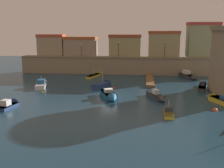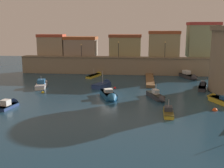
{
  "view_description": "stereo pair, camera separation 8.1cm",
  "coord_description": "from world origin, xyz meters",
  "px_view_note": "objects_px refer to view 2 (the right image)",
  "views": [
    {
      "loc": [
        5.41,
        -43.67,
        10.97
      ],
      "look_at": [
        0.0,
        3.72,
        1.03
      ],
      "focal_mm": 43.54,
      "sensor_mm": 36.0,
      "label": 1
    },
    {
      "loc": [
        5.49,
        -43.67,
        10.97
      ],
      "look_at": [
        0.0,
        3.72,
        1.03
      ],
      "focal_mm": 43.54,
      "sensor_mm": 36.0,
      "label": 2
    }
  ],
  "objects_px": {
    "quay_lamp_2": "(165,47)",
    "mooring_buoy_0": "(215,111)",
    "moored_boat_4": "(190,76)",
    "moored_boat_9": "(168,111)",
    "moored_boat_2": "(110,96)",
    "mooring_buoy_1": "(43,93)",
    "quay_lamp_0": "(81,48)",
    "moored_boat_5": "(10,104)",
    "moored_boat_6": "(157,96)",
    "moored_boat_10": "(219,100)",
    "moored_boat_7": "(96,75)",
    "mooring_buoy_2": "(115,88)",
    "moored_boat_3": "(42,84)",
    "quay_lamp_1": "(119,47)",
    "moored_boat_0": "(203,86)",
    "moored_boat_8": "(104,85)"
  },
  "relations": [
    {
      "from": "moored_boat_0",
      "to": "mooring_buoy_1",
      "type": "distance_m",
      "value": 29.05
    },
    {
      "from": "moored_boat_4",
      "to": "moored_boat_9",
      "type": "distance_m",
      "value": 26.77
    },
    {
      "from": "quay_lamp_0",
      "to": "mooring_buoy_0",
      "type": "relative_size",
      "value": 4.27
    },
    {
      "from": "quay_lamp_1",
      "to": "moored_boat_5",
      "type": "height_order",
      "value": "quay_lamp_1"
    },
    {
      "from": "moored_boat_10",
      "to": "mooring_buoy_0",
      "type": "relative_size",
      "value": 8.85
    },
    {
      "from": "moored_boat_4",
      "to": "moored_boat_8",
      "type": "relative_size",
      "value": 1.28
    },
    {
      "from": "moored_boat_5",
      "to": "moored_boat_6",
      "type": "bearing_deg",
      "value": -62.9
    },
    {
      "from": "quay_lamp_0",
      "to": "moored_boat_3",
      "type": "xyz_separation_m",
      "value": [
        -4.17,
        -15.67,
        -5.65
      ]
    },
    {
      "from": "moored_boat_8",
      "to": "moored_boat_2",
      "type": "bearing_deg",
      "value": -140.77
    },
    {
      "from": "moored_boat_3",
      "to": "moored_boat_7",
      "type": "relative_size",
      "value": 1.01
    },
    {
      "from": "moored_boat_0",
      "to": "moored_boat_4",
      "type": "height_order",
      "value": "moored_boat_4"
    },
    {
      "from": "quay_lamp_0",
      "to": "quay_lamp_2",
      "type": "height_order",
      "value": "quay_lamp_2"
    },
    {
      "from": "moored_boat_9",
      "to": "mooring_buoy_2",
      "type": "relative_size",
      "value": 9.89
    },
    {
      "from": "moored_boat_8",
      "to": "moored_boat_6",
      "type": "bearing_deg",
      "value": -104.89
    },
    {
      "from": "quay_lamp_1",
      "to": "moored_boat_2",
      "type": "height_order",
      "value": "quay_lamp_1"
    },
    {
      "from": "quay_lamp_2",
      "to": "moored_boat_3",
      "type": "distance_m",
      "value": 29.34
    },
    {
      "from": "moored_boat_5",
      "to": "mooring_buoy_1",
      "type": "xyz_separation_m",
      "value": [
        1.51,
        8.65,
        -0.34
      ]
    },
    {
      "from": "moored_boat_5",
      "to": "quay_lamp_0",
      "type": "bearing_deg",
      "value": 2.52
    },
    {
      "from": "moored_boat_4",
      "to": "moored_boat_10",
      "type": "xyz_separation_m",
      "value": [
        1.17,
        -19.76,
        -0.05
      ]
    },
    {
      "from": "moored_boat_9",
      "to": "mooring_buoy_2",
      "type": "height_order",
      "value": "moored_boat_9"
    },
    {
      "from": "quay_lamp_2",
      "to": "mooring_buoy_0",
      "type": "bearing_deg",
      "value": -80.26
    },
    {
      "from": "quay_lamp_0",
      "to": "moored_boat_2",
      "type": "height_order",
      "value": "quay_lamp_0"
    },
    {
      "from": "mooring_buoy_0",
      "to": "mooring_buoy_1",
      "type": "height_order",
      "value": "mooring_buoy_0"
    },
    {
      "from": "moored_boat_3",
      "to": "quay_lamp_1",
      "type": "bearing_deg",
      "value": -54.34
    },
    {
      "from": "moored_boat_2",
      "to": "moored_boat_3",
      "type": "distance_m",
      "value": 15.93
    },
    {
      "from": "moored_boat_6",
      "to": "moored_boat_7",
      "type": "height_order",
      "value": "moored_boat_6"
    },
    {
      "from": "quay_lamp_1",
      "to": "moored_boat_7",
      "type": "xyz_separation_m",
      "value": [
        -4.85,
        -3.59,
        -6.25
      ]
    },
    {
      "from": "moored_boat_2",
      "to": "mooring_buoy_1",
      "type": "distance_m",
      "value": 12.21
    },
    {
      "from": "moored_boat_2",
      "to": "mooring_buoy_0",
      "type": "height_order",
      "value": "moored_boat_2"
    },
    {
      "from": "quay_lamp_2",
      "to": "mooring_buoy_1",
      "type": "xyz_separation_m",
      "value": [
        -22.0,
        -20.71,
        -6.56
      ]
    },
    {
      "from": "mooring_buoy_2",
      "to": "moored_boat_6",
      "type": "bearing_deg",
      "value": -43.7
    },
    {
      "from": "quay_lamp_1",
      "to": "moored_boat_9",
      "type": "bearing_deg",
      "value": -72.78
    },
    {
      "from": "quay_lamp_0",
      "to": "moored_boat_9",
      "type": "distance_m",
      "value": 35.54
    },
    {
      "from": "moored_boat_6",
      "to": "moored_boat_9",
      "type": "xyz_separation_m",
      "value": [
        1.09,
        -7.14,
        -0.08
      ]
    },
    {
      "from": "moored_boat_0",
      "to": "moored_boat_3",
      "type": "relative_size",
      "value": 1.07
    },
    {
      "from": "moored_boat_2",
      "to": "moored_boat_7",
      "type": "bearing_deg",
      "value": 174.9
    },
    {
      "from": "moored_boat_10",
      "to": "mooring_buoy_0",
      "type": "distance_m",
      "value": 4.48
    },
    {
      "from": "mooring_buoy_2",
      "to": "moored_boat_7",
      "type": "bearing_deg",
      "value": 115.0
    },
    {
      "from": "mooring_buoy_0",
      "to": "quay_lamp_1",
      "type": "bearing_deg",
      "value": 119.26
    },
    {
      "from": "mooring_buoy_0",
      "to": "moored_boat_5",
      "type": "bearing_deg",
      "value": -177.14
    },
    {
      "from": "quay_lamp_2",
      "to": "moored_boat_4",
      "type": "distance_m",
      "value": 8.97
    },
    {
      "from": "moored_boat_6",
      "to": "quay_lamp_1",
      "type": "bearing_deg",
      "value": 177.61
    },
    {
      "from": "quay_lamp_1",
      "to": "mooring_buoy_2",
      "type": "distance_m",
      "value": 17.07
    },
    {
      "from": "moored_boat_7",
      "to": "mooring_buoy_2",
      "type": "relative_size",
      "value": 13.57
    },
    {
      "from": "mooring_buoy_2",
      "to": "quay_lamp_1",
      "type": "bearing_deg",
      "value": 92.98
    },
    {
      "from": "quay_lamp_0",
      "to": "mooring_buoy_1",
      "type": "height_order",
      "value": "quay_lamp_0"
    },
    {
      "from": "quay_lamp_1",
      "to": "moored_boat_0",
      "type": "bearing_deg",
      "value": -38.5
    },
    {
      "from": "moored_boat_4",
      "to": "mooring_buoy_2",
      "type": "bearing_deg",
      "value": -74.6
    },
    {
      "from": "moored_boat_2",
      "to": "mooring_buoy_1",
      "type": "xyz_separation_m",
      "value": [
        -11.91,
        2.63,
        -0.49
      ]
    },
    {
      "from": "moored_boat_8",
      "to": "moored_boat_10",
      "type": "height_order",
      "value": "moored_boat_8"
    }
  ]
}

